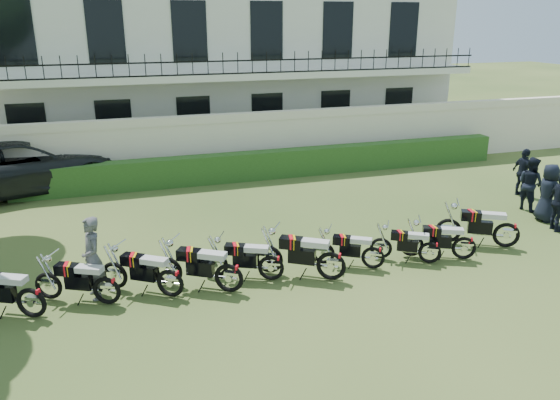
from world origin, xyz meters
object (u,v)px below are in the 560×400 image
Objects in this scene: motorcycle_3 at (229,271)px; motorcycle_8 at (465,243)px; motorcycle_1 at (106,284)px; motorcycle_2 at (170,277)px; inspector at (93,258)px; officer_5 at (523,173)px; motorcycle_4 at (271,262)px; motorcycle_0 at (30,296)px; motorcycle_6 at (373,252)px; motorcycle_7 at (430,247)px; officer_4 at (530,184)px; motorcycle_9 at (507,229)px; officer_2 at (560,202)px; motorcycle_5 at (331,259)px; officer_3 at (548,193)px; suv at (22,166)px.

motorcycle_3 is 1.07× the size of motorcycle_8.
motorcycle_1 is 1.04× the size of motorcycle_2.
inspector is 13.66m from officer_5.
motorcycle_4 is 1.03× the size of motorcycle_8.
motorcycle_3 reaches higher than motorcycle_0.
motorcycle_0 reaches higher than motorcycle_6.
motorcycle_7 is (3.86, -0.29, -0.04)m from motorcycle_4.
motorcycle_4 reaches higher than motorcycle_6.
motorcycle_6 is 6.87m from officer_4.
motorcycle_7 is at bearing 125.76° from motorcycle_9.
officer_2 is at bearing -60.13° from motorcycle_1.
motorcycle_0 is 1.05× the size of motorcycle_1.
motorcycle_5 is at bearing 114.96° from officer_5.
officer_4 is at bearing -32.22° from motorcycle_8.
officer_3 is (10.89, 1.37, 0.36)m from motorcycle_2.
motorcycle_1 is 1.05× the size of officer_4.
officer_3 is at bearing -31.26° from motorcycle_9.
motorcycle_2 is at bearing 108.93° from officer_2.
motorcycle_7 is at bearing -64.39° from motorcycle_6.
motorcycle_2 is 0.93× the size of motorcycle_3.
motorcycle_2 is 0.98× the size of officer_3.
motorcycle_5 is 11.78m from suv.
motorcycle_4 is (1.01, 0.27, -0.05)m from motorcycle_3.
motorcycle_8 is at bearing -63.73° from motorcycle_6.
motorcycle_6 is 0.90× the size of motorcycle_8.
motorcycle_0 is at bearing 116.64° from motorcycle_4.
inspector reaches higher than motorcycle_2.
motorcycle_6 is (2.43, -0.15, -0.04)m from motorcycle_4.
suv is 16.52m from officer_3.
motorcycle_9 is 1.12× the size of officer_2.
motorcycle_2 is 11.34m from officer_4.
motorcycle_0 is 1.36m from inspector.
officer_3 is (12.38, 0.84, -0.04)m from inspector.
motorcycle_9 reaches higher than motorcycle_8.
motorcycle_7 is at bearing 106.70° from officer_4.
officer_5 is (3.40, 3.44, 0.27)m from motorcycle_9.
motorcycle_0 is at bearing 108.38° from officer_2.
officer_4 is at bearing -5.02° from officer_3.
officer_2 is (13.28, 0.66, 0.32)m from motorcycle_0.
officer_5 is at bearing 87.84° from inspector.
motorcycle_2 is (2.67, 0.03, -0.01)m from motorcycle_0.
motorcycle_7 is 13.46m from suv.
motorcycle_6 is at bearing -154.11° from suv.
motorcycle_2 is (1.27, -0.08, 0.01)m from motorcycle_1.
motorcycle_9 is 3.51m from officer_4.
officer_3 is (7.39, 1.67, 0.32)m from motorcycle_5.
motorcycle_0 is at bearing 103.43° from officer_3.
motorcycle_0 reaches higher than motorcycle_4.
inspector is (-7.58, 0.71, 0.46)m from motorcycle_7.
motorcycle_3 is at bearing -64.20° from motorcycle_2.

